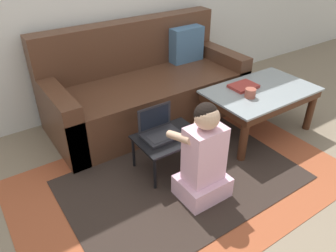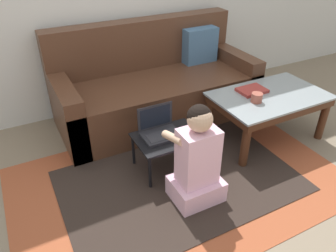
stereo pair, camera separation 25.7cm
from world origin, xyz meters
name	(u,v)px [view 1 (the left image)]	position (x,y,z in m)	size (l,w,h in m)	color
ground_plane	(184,173)	(0.00, 0.00, 0.00)	(16.00, 16.00, 0.00)	#7F705B
area_rug	(183,180)	(-0.06, -0.07, 0.00)	(2.49, 1.61, 0.01)	#9E4C2D
couch	(146,88)	(0.23, 0.96, 0.31)	(1.94, 0.86, 0.92)	#4C2D1E
coffee_table	(260,96)	(0.95, 0.12, 0.37)	(1.00, 0.62, 0.44)	gray
laptop_desk	(169,140)	(-0.06, 0.14, 0.27)	(0.51, 0.37, 0.30)	black
laptop	(160,131)	(-0.10, 0.19, 0.34)	(0.30, 0.22, 0.23)	#232328
computer_mouse	(189,131)	(0.10, 0.08, 0.32)	(0.07, 0.11, 0.04)	#234CB2
person_seated	(203,159)	(-0.04, -0.27, 0.33)	(0.35, 0.40, 0.77)	#E5B2CC
cup_on_table	(250,93)	(0.75, 0.08, 0.48)	(0.09, 0.09, 0.08)	#994C3D
book_on_table	(243,86)	(0.85, 0.25, 0.45)	(0.25, 0.18, 0.03)	#99332D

